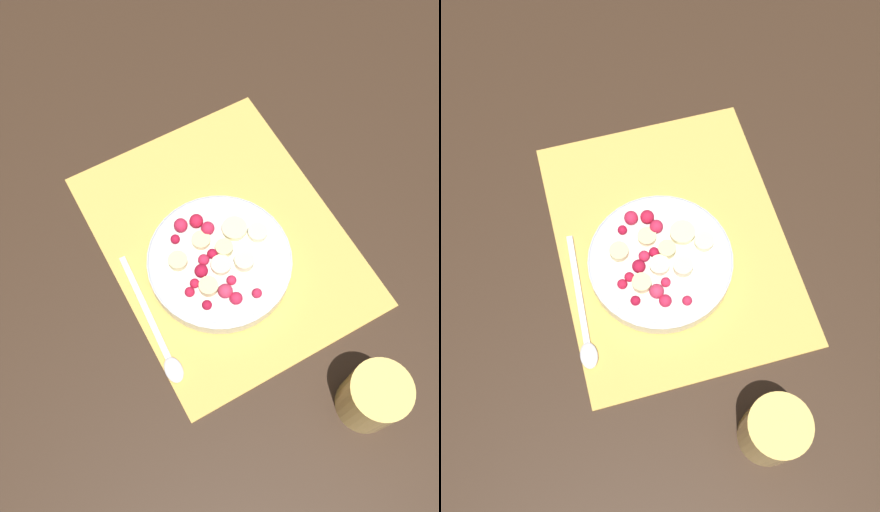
{
  "view_description": "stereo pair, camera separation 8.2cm",
  "coord_description": "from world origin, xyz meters",
  "views": [
    {
      "loc": [
        0.33,
        -0.19,
        0.79
      ],
      "look_at": [
        0.04,
        -0.03,
        0.04
      ],
      "focal_mm": 40.0,
      "sensor_mm": 36.0,
      "label": 1
    },
    {
      "loc": [
        0.36,
        -0.11,
        0.79
      ],
      "look_at": [
        0.04,
        -0.03,
        0.04
      ],
      "focal_mm": 40.0,
      "sensor_mm": 36.0,
      "label": 2
    }
  ],
  "objects": [
    {
      "name": "ground_plane",
      "position": [
        0.0,
        0.0,
        0.0
      ],
      "size": [
        3.0,
        3.0,
        0.0
      ],
      "primitive_type": "plane",
      "color": "#382619"
    },
    {
      "name": "spoon",
      "position": [
        0.1,
        -0.16,
        0.01
      ],
      "size": [
        0.21,
        0.03,
        0.01
      ],
      "rotation": [
        0.0,
        0.0,
        6.23
      ],
      "color": "silver",
      "rests_on": "placemat"
    },
    {
      "name": "placemat",
      "position": [
        0.0,
        0.0,
        0.0
      ],
      "size": [
        0.43,
        0.34,
        0.01
      ],
      "color": "#E0B251",
      "rests_on": "ground_plane"
    },
    {
      "name": "fruit_bowl",
      "position": [
        0.04,
        -0.03,
        0.02
      ],
      "size": [
        0.21,
        0.21,
        0.05
      ],
      "color": "silver",
      "rests_on": "placemat"
    },
    {
      "name": "drinking_glass",
      "position": [
        0.31,
        0.05,
        0.05
      ],
      "size": [
        0.08,
        0.08,
        0.1
      ],
      "color": "#F4CC66",
      "rests_on": "ground_plane"
    }
  ]
}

